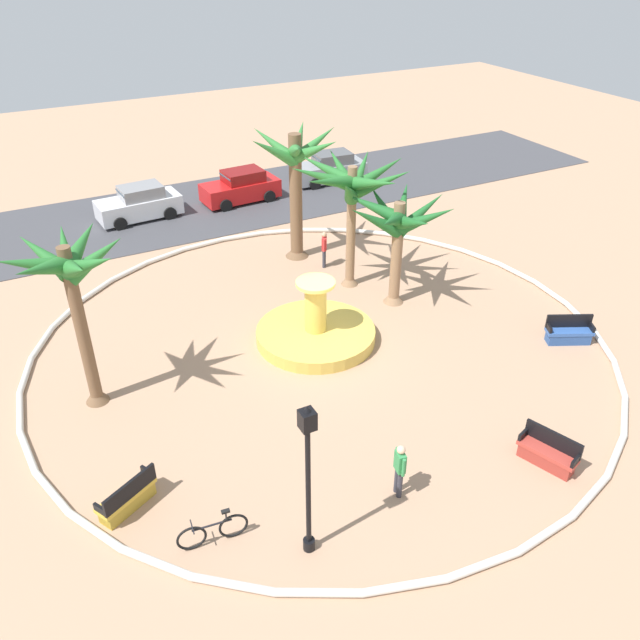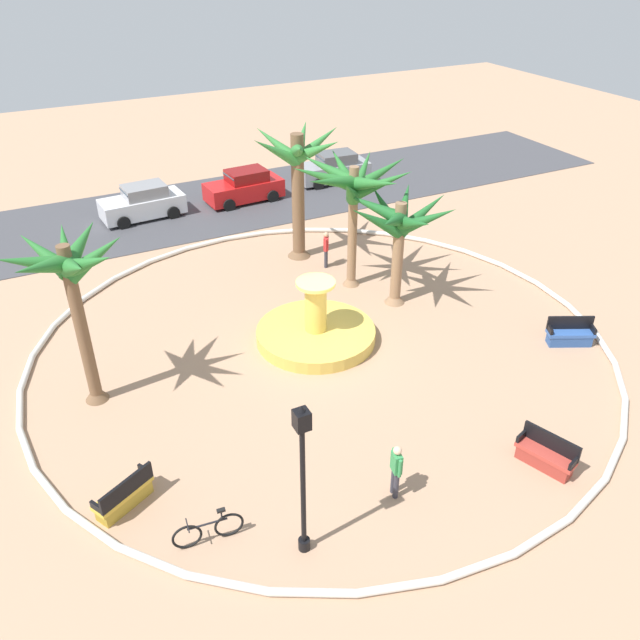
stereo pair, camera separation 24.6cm
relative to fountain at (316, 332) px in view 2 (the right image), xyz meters
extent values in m
plane|color=tan|center=(0.00, -0.47, -0.33)|extent=(80.00, 80.00, 0.00)
torus|color=silver|center=(0.00, -0.47, -0.23)|extent=(19.78, 19.78, 0.20)
cube|color=#424247|center=(0.00, 13.82, -0.31)|extent=(48.00, 8.00, 0.03)
cylinder|color=gold|center=(0.00, 0.00, -0.10)|extent=(4.18, 4.18, 0.45)
cylinder|color=#19567F|center=(0.00, 0.00, -0.14)|extent=(3.68, 3.68, 0.34)
cylinder|color=gold|center=(0.00, 0.00, 1.00)|extent=(0.75, 0.75, 1.76)
cylinder|color=#F1C954|center=(0.00, 0.00, 1.94)|extent=(1.34, 1.34, 0.12)
cylinder|color=#8E6B4C|center=(3.91, 1.00, 1.71)|extent=(0.41, 0.41, 4.07)
cone|color=#8E6B4C|center=(3.91, 1.00, -0.08)|extent=(0.79, 0.79, 0.50)
cone|color=#1E6028|center=(4.85, 0.99, 3.18)|extent=(2.16, 0.56, 1.61)
cone|color=#1E6028|center=(4.58, 1.76, 3.34)|extent=(1.89, 2.05, 1.34)
cone|color=#1E6028|center=(3.88, 1.93, 3.19)|extent=(0.63, 2.18, 1.60)
cone|color=#1E6028|center=(3.24, 1.80, 3.45)|extent=(1.88, 2.09, 1.14)
cone|color=#1E6028|center=(2.98, 1.12, 3.20)|extent=(2.23, 0.84, 1.58)
cone|color=#1E6028|center=(3.13, 0.30, 3.45)|extent=(2.06, 1.92, 1.14)
cone|color=#1E6028|center=(3.80, -0.02, 3.37)|extent=(0.81, 2.29, 1.28)
cone|color=#1E6028|center=(4.61, 0.31, 3.24)|extent=(1.96, 1.94, 1.50)
cylinder|color=brown|center=(-7.50, 0.08, 2.28)|extent=(0.38, 0.38, 5.20)
cone|color=brown|center=(-7.50, 0.08, -0.08)|extent=(0.71, 0.71, 0.50)
cone|color=#28702D|center=(-6.74, 0.03, 4.42)|extent=(1.85, 0.70, 1.40)
cone|color=#28702D|center=(-6.98, 0.74, 4.57)|extent=(1.60, 1.81, 1.14)
cone|color=#28702D|center=(-7.41, 0.85, 4.43)|extent=(0.78, 1.88, 1.37)
cone|color=#28702D|center=(-7.98, 0.72, 4.48)|extent=(1.55, 1.81, 1.30)
cone|color=#28702D|center=(-8.34, 0.04, 4.59)|extent=(1.89, 0.66, 1.11)
cone|color=#28702D|center=(-8.15, -0.47, 4.62)|extent=(1.78, 1.64, 1.05)
cone|color=#28702D|center=(-7.39, -0.74, 4.56)|extent=(0.81, 1.92, 1.16)
cone|color=#28702D|center=(-7.00, -0.56, 4.53)|extent=(1.58, 1.81, 1.21)
cylinder|color=#8E6B4C|center=(3.12, 3.03, 2.13)|extent=(0.36, 0.36, 4.91)
cone|color=#8E6B4C|center=(3.12, 3.03, -0.08)|extent=(0.69, 0.69, 0.50)
cone|color=#28702D|center=(4.23, 3.05, 4.15)|extent=(2.43, 0.60, 1.39)
cone|color=#28702D|center=(3.88, 3.74, 4.01)|extent=(2.11, 2.01, 1.64)
cone|color=#28702D|center=(3.24, 4.14, 4.16)|extent=(0.82, 2.47, 1.37)
cone|color=#28702D|center=(2.55, 4.04, 4.29)|extent=(1.68, 2.40, 1.14)
cone|color=#28702D|center=(2.07, 3.47, 4.23)|extent=(2.46, 1.46, 1.25)
cone|color=#28702D|center=(2.02, 2.68, 4.28)|extent=(2.50, 1.28, 1.14)
cone|color=#28702D|center=(2.50, 2.22, 3.98)|extent=(1.85, 2.20, 1.70)
cone|color=#28702D|center=(3.33, 1.91, 4.26)|extent=(1.00, 2.50, 1.19)
cone|color=#28702D|center=(3.91, 2.32, 4.06)|extent=(2.14, 2.00, 1.56)
cylinder|color=brown|center=(2.36, 6.37, 2.37)|extent=(0.53, 0.53, 5.39)
cone|color=brown|center=(2.36, 6.37, -0.08)|extent=(1.02, 1.02, 0.50)
cone|color=#337F38|center=(3.32, 6.46, 4.54)|extent=(2.24, 0.76, 1.53)
cone|color=#337F38|center=(2.95, 7.16, 4.57)|extent=(1.76, 2.11, 1.48)
cone|color=#337F38|center=(1.81, 7.14, 4.52)|extent=(1.73, 2.10, 1.57)
cone|color=#337F38|center=(1.43, 6.33, 4.50)|extent=(2.19, 0.66, 1.61)
cone|color=#337F38|center=(1.97, 5.41, 4.72)|extent=(1.37, 2.30, 1.22)
cone|color=#337F38|center=(2.85, 5.52, 4.58)|extent=(1.58, 2.20, 1.47)
cube|color=#335BA8|center=(7.75, -4.23, 0.12)|extent=(1.66, 1.15, 0.12)
cube|color=black|center=(7.85, -4.04, 0.42)|extent=(1.47, 0.77, 0.50)
cube|color=#2B4E8F|center=(7.75, -4.23, -0.13)|extent=(1.53, 1.06, 0.39)
cube|color=black|center=(8.43, -4.56, 0.26)|extent=(0.27, 0.44, 0.24)
cube|color=black|center=(7.08, -3.90, 0.26)|extent=(0.27, 0.44, 0.24)
cube|color=gold|center=(-7.68, -4.63, 0.12)|extent=(1.65, 1.20, 0.12)
cube|color=black|center=(-7.58, -4.81, 0.42)|extent=(1.45, 0.83, 0.50)
cube|color=gold|center=(-7.68, -4.63, -0.13)|extent=(1.51, 1.11, 0.39)
cube|color=black|center=(-8.34, -4.99, 0.26)|extent=(0.28, 0.43, 0.24)
cube|color=black|center=(-7.02, -4.27, 0.26)|extent=(0.28, 0.43, 0.24)
cube|color=#B73D33|center=(2.71, -8.34, 0.12)|extent=(0.99, 1.68, 0.12)
cube|color=black|center=(2.91, -8.27, 0.42)|extent=(0.60, 1.54, 0.50)
cube|color=#9C342B|center=(2.71, -8.34, -0.13)|extent=(0.91, 1.54, 0.39)
cube|color=black|center=(2.96, -9.05, 0.26)|extent=(0.45, 0.22, 0.24)
cube|color=black|center=(2.47, -7.63, 0.26)|extent=(0.45, 0.22, 0.24)
cylinder|color=black|center=(-4.22, -7.84, 1.53)|extent=(0.12, 0.12, 3.71)
cylinder|color=black|center=(-4.22, -7.84, -0.18)|extent=(0.28, 0.28, 0.30)
cube|color=black|center=(-4.22, -7.84, 3.60)|extent=(0.32, 0.32, 0.44)
sphere|color=#F2EDCC|center=(-4.22, -7.84, 3.60)|extent=(0.22, 0.22, 0.22)
cone|color=black|center=(-4.22, -7.84, 3.88)|extent=(0.20, 0.20, 0.18)
torus|color=black|center=(-6.64, -6.59, 0.03)|extent=(0.72, 0.14, 0.72)
torus|color=black|center=(-5.65, -6.69, 0.03)|extent=(0.72, 0.14, 0.72)
cylinder|color=black|center=(-6.14, -6.64, 0.27)|extent=(0.95, 0.15, 0.05)
cylinder|color=black|center=(-5.79, -6.68, 0.42)|extent=(0.04, 0.04, 0.30)
cube|color=black|center=(-5.79, -6.68, 0.59)|extent=(0.21, 0.12, 0.06)
cylinder|color=black|center=(-6.59, -6.59, 0.40)|extent=(0.08, 0.44, 0.03)
cylinder|color=#33333D|center=(-1.45, -7.46, 0.09)|extent=(0.14, 0.14, 0.84)
cylinder|color=#33333D|center=(-1.41, -7.28, 0.09)|extent=(0.14, 0.14, 0.84)
cube|color=#338C4C|center=(-1.43, -7.37, 0.79)|extent=(0.26, 0.37, 0.56)
sphere|color=beige|center=(-1.43, -7.37, 1.19)|extent=(0.22, 0.22, 0.22)
cylinder|color=#338C4C|center=(-1.47, -7.59, 0.79)|extent=(0.09, 0.09, 0.53)
cylinder|color=#338C4C|center=(-1.39, -7.16, 0.79)|extent=(0.09, 0.09, 0.53)
cylinder|color=#33333D|center=(2.99, 4.98, 0.07)|extent=(0.14, 0.14, 0.80)
cylinder|color=#33333D|center=(2.89, 4.83, 0.07)|extent=(0.14, 0.14, 0.80)
cube|color=red|center=(2.94, 4.90, 0.75)|extent=(0.35, 0.39, 0.56)
sphere|color=tan|center=(2.94, 4.90, 1.15)|extent=(0.22, 0.22, 0.22)
cylinder|color=red|center=(3.05, 5.09, 0.75)|extent=(0.09, 0.09, 0.53)
cylinder|color=red|center=(2.83, 4.72, 0.75)|extent=(0.09, 0.09, 0.53)
cube|color=silver|center=(-2.70, 13.75, 0.31)|extent=(4.11, 1.97, 0.90)
cube|color=gray|center=(-2.50, 13.76, 1.04)|extent=(2.09, 1.58, 0.60)
cube|color=#333D47|center=(-3.40, 13.70, 0.96)|extent=(0.39, 1.38, 0.51)
cylinder|color=black|center=(-3.88, 12.81, -0.01)|extent=(0.65, 0.26, 0.64)
cylinder|color=black|center=(-4.00, 14.51, -0.01)|extent=(0.65, 0.26, 0.64)
cylinder|color=black|center=(-1.41, 12.98, -0.01)|extent=(0.65, 0.26, 0.64)
cylinder|color=black|center=(-1.52, 14.68, -0.01)|extent=(0.65, 0.26, 0.64)
cube|color=red|center=(2.59, 13.61, 0.31)|extent=(4.10, 1.94, 0.90)
cube|color=maroon|center=(2.79, 13.62, 1.04)|extent=(2.08, 1.56, 0.60)
cube|color=#333D47|center=(1.89, 13.57, 0.96)|extent=(0.37, 1.38, 0.51)
cylinder|color=black|center=(1.41, 12.69, -0.01)|extent=(0.65, 0.26, 0.64)
cylinder|color=black|center=(1.30, 14.38, -0.01)|extent=(0.65, 0.26, 0.64)
cylinder|color=black|center=(3.88, 12.84, -0.01)|extent=(0.65, 0.26, 0.64)
cylinder|color=black|center=(3.78, 14.53, -0.01)|extent=(0.65, 0.26, 0.64)
cube|color=gray|center=(8.16, 14.14, 0.31)|extent=(4.12, 2.01, 0.90)
cube|color=#545558|center=(8.36, 14.12, 1.04)|extent=(2.11, 1.60, 0.60)
cube|color=#333D47|center=(7.46, 14.19, 0.96)|extent=(0.40, 1.38, 0.51)
cylinder|color=black|center=(6.86, 13.39, -0.01)|extent=(0.66, 0.27, 0.64)
cylinder|color=black|center=(6.99, 15.08, -0.01)|extent=(0.66, 0.27, 0.64)
cylinder|color=black|center=(9.33, 13.19, -0.01)|extent=(0.66, 0.27, 0.64)
cylinder|color=black|center=(9.46, 14.89, -0.01)|extent=(0.66, 0.27, 0.64)
camera|label=1|loc=(-8.66, -16.88, 12.20)|focal=36.16mm
camera|label=2|loc=(-8.44, -16.99, 12.20)|focal=36.16mm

